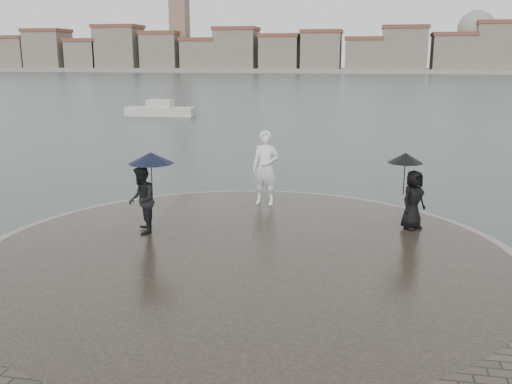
# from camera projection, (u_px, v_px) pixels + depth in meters

# --- Properties ---
(ground) EXTENTS (400.00, 400.00, 0.00)m
(ground) POSITION_uv_depth(u_px,v_px,m) (201.00, 339.00, 9.69)
(ground) COLOR #2B3835
(ground) RESTS_ON ground
(kerb_ring) EXTENTS (12.50, 12.50, 0.32)m
(kerb_ring) POSITION_uv_depth(u_px,v_px,m) (245.00, 260.00, 12.99)
(kerb_ring) COLOR gray
(kerb_ring) RESTS_ON ground
(quay_tip) EXTENTS (11.90, 11.90, 0.36)m
(quay_tip) POSITION_uv_depth(u_px,v_px,m) (245.00, 259.00, 12.98)
(quay_tip) COLOR #2D261E
(quay_tip) RESTS_ON ground
(statue) EXTENTS (0.86, 0.61, 2.21)m
(statue) POSITION_uv_depth(u_px,v_px,m) (265.00, 168.00, 16.87)
(statue) COLOR white
(statue) RESTS_ON quay_tip
(visitor_left) EXTENTS (1.27, 1.17, 2.04)m
(visitor_left) POSITION_uv_depth(u_px,v_px,m) (144.00, 188.00, 14.08)
(visitor_left) COLOR black
(visitor_left) RESTS_ON quay_tip
(visitor_right) EXTENTS (1.14, 1.00, 1.95)m
(visitor_right) POSITION_uv_depth(u_px,v_px,m) (411.00, 188.00, 14.48)
(visitor_right) COLOR black
(visitor_right) RESTS_ON quay_tip
(far_skyline) EXTENTS (260.00, 20.00, 37.00)m
(far_skyline) POSITION_uv_depth(u_px,v_px,m) (341.00, 53.00, 162.85)
(far_skyline) COLOR gray
(far_skyline) RESTS_ON ground
(boats) EXTENTS (39.10, 9.21, 1.50)m
(boats) POSITION_uv_depth(u_px,v_px,m) (377.00, 112.00, 45.12)
(boats) COLOR beige
(boats) RESTS_ON ground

